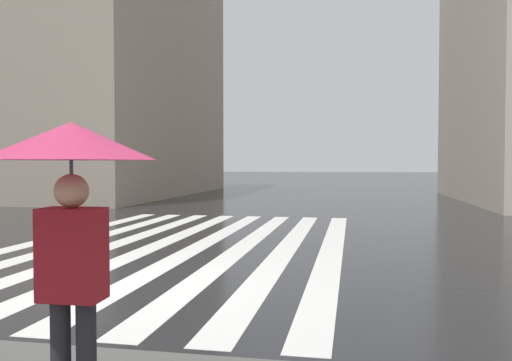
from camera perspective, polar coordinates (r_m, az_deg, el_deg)
The scene contains 3 objects.
ground_plane at distance 8.45m, azimuth -14.39°, elevation -11.14°, with size 220.00×220.00×0.00m, color black.
zebra_crossing at distance 12.26m, azimuth -8.27°, elevation -7.01°, with size 13.00×7.50×0.01m.
pedestrian_in_red_jacket at distance 3.51m, azimuth -19.85°, elevation 0.40°, with size 1.08×1.08×2.01m.
Camera 1 is at (-7.45, -3.50, 1.90)m, focal length 35.94 mm.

